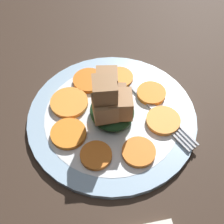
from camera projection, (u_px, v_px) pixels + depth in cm
name	position (u px, v px, depth cm)	size (l,w,h in cm)	color
table_slab	(112.00, 122.00, 56.07)	(120.00, 120.00, 2.00)	#38281E
plate	(112.00, 117.00, 54.85)	(29.55, 29.55, 1.05)	#99B7D1
carrot_slice_0	(139.00, 152.00, 49.57)	(5.43, 5.43, 0.80)	orange
carrot_slice_1	(163.00, 121.00, 53.24)	(5.86, 5.86, 0.80)	orange
carrot_slice_2	(151.00, 93.00, 56.88)	(5.31, 5.31, 0.80)	orange
carrot_slice_3	(119.00, 78.00, 59.17)	(5.23, 5.23, 0.80)	orange
carrot_slice_4	(89.00, 80.00, 58.77)	(5.95, 5.95, 0.80)	orange
carrot_slice_5	(69.00, 103.00, 55.58)	(6.74, 6.74, 0.80)	orange
carrot_slice_6	(68.00, 134.00, 51.65)	(5.96, 5.96, 0.80)	orange
carrot_slice_7	(96.00, 155.00, 49.21)	(5.07, 5.07, 0.80)	orange
center_pile	(111.00, 103.00, 50.96)	(8.42, 7.58, 10.08)	#1E4723
fork	(156.00, 111.00, 54.73)	(18.74, 9.64, 0.40)	#B2B2B7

